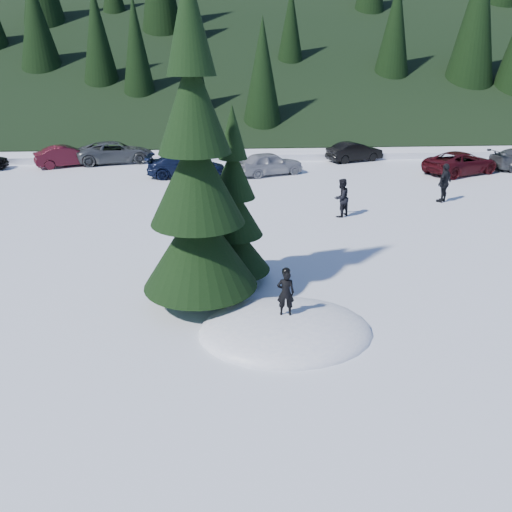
{
  "coord_description": "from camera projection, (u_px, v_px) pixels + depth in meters",
  "views": [
    {
      "loc": [
        -1.56,
        -11.09,
        6.61
      ],
      "look_at": [
        -0.58,
        2.52,
        1.1
      ],
      "focal_mm": 35.0,
      "sensor_mm": 36.0,
      "label": 1
    }
  ],
  "objects": [
    {
      "name": "ground",
      "position": [
        286.0,
        331.0,
        12.84
      ],
      "size": [
        200.0,
        200.0,
        0.0
      ],
      "primitive_type": "plane",
      "color": "white",
      "rests_on": "ground"
    },
    {
      "name": "forest_hillside",
      "position": [
        230.0,
        0.0,
        58.09
      ],
      "size": [
        200.0,
        60.0,
        25.0
      ],
      "primitive_type": null,
      "color": "black",
      "rests_on": "ground"
    },
    {
      "name": "adult_0",
      "position": [
        341.0,
        198.0,
        21.66
      ],
      "size": [
        1.04,
        1.02,
        1.69
      ],
      "primitive_type": "imported",
      "rotation": [
        0.0,
        0.0,
        3.84
      ],
      "color": "black",
      "rests_on": "ground"
    },
    {
      "name": "car_4",
      "position": [
        270.0,
        163.0,
        29.39
      ],
      "size": [
        4.25,
        2.85,
        1.34
      ],
      "primitive_type": "imported",
      "rotation": [
        0.0,
        0.0,
        1.92
      ],
      "color": "gray",
      "rests_on": "ground"
    },
    {
      "name": "car_1",
      "position": [
        67.0,
        156.0,
        31.66
      ],
      "size": [
        4.14,
        2.9,
        1.3
      ],
      "primitive_type": "imported",
      "rotation": [
        0.0,
        0.0,
        2.0
      ],
      "color": "#3C0A14",
      "rests_on": "ground"
    },
    {
      "name": "car_3",
      "position": [
        187.0,
        166.0,
        28.76
      ],
      "size": [
        4.67,
        2.17,
        1.32
      ],
      "primitive_type": "imported",
      "rotation": [
        0.0,
        0.0,
        1.5
      ],
      "color": "black",
      "rests_on": "ground"
    },
    {
      "name": "adult_1",
      "position": [
        444.0,
        183.0,
        23.82
      ],
      "size": [
        1.13,
        1.04,
        1.86
      ],
      "primitive_type": "imported",
      "rotation": [
        0.0,
        0.0,
        3.83
      ],
      "color": "black",
      "rests_on": "ground"
    },
    {
      "name": "car_6",
      "position": [
        461.0,
        163.0,
        29.64
      ],
      "size": [
        5.19,
        3.89,
        1.31
      ],
      "primitive_type": "imported",
      "rotation": [
        0.0,
        0.0,
        1.99
      ],
      "color": "#3E0B10",
      "rests_on": "ground"
    },
    {
      "name": "child_skier",
      "position": [
        286.0,
        293.0,
        12.46
      ],
      "size": [
        0.48,
        0.34,
        1.22
      ],
      "primitive_type": "imported",
      "rotation": [
        0.0,
        0.0,
        3.02
      ],
      "color": "black",
      "rests_on": "snow_mound"
    },
    {
      "name": "spruce_tall",
      "position": [
        197.0,
        190.0,
        13.11
      ],
      "size": [
        3.2,
        3.2,
        8.6
      ],
      "color": "#311E10",
      "rests_on": "ground"
    },
    {
      "name": "car_2",
      "position": [
        116.0,
        152.0,
        32.69
      ],
      "size": [
        5.37,
        3.41,
        1.38
      ],
      "primitive_type": "imported",
      "rotation": [
        0.0,
        0.0,
        1.81
      ],
      "color": "#45494C",
      "rests_on": "ground"
    },
    {
      "name": "car_5",
      "position": [
        355.0,
        152.0,
        33.18
      ],
      "size": [
        4.0,
        2.54,
        1.25
      ],
      "primitive_type": "imported",
      "rotation": [
        0.0,
        0.0,
        1.92
      ],
      "color": "black",
      "rests_on": "ground"
    },
    {
      "name": "spruce_short",
      "position": [
        234.0,
        217.0,
        14.93
      ],
      "size": [
        2.2,
        2.2,
        5.37
      ],
      "color": "#311E10",
      "rests_on": "ground"
    },
    {
      "name": "snow_mound",
      "position": [
        286.0,
        331.0,
        12.84
      ],
      "size": [
        4.48,
        3.52,
        0.96
      ],
      "primitive_type": "ellipsoid",
      "color": "white",
      "rests_on": "ground"
    }
  ]
}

